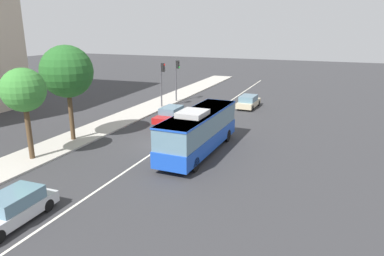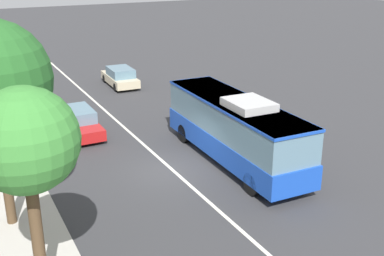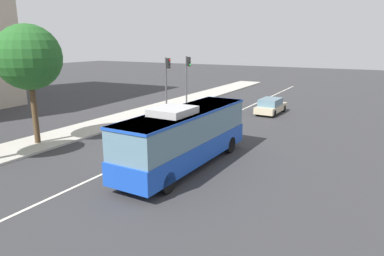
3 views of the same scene
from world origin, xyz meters
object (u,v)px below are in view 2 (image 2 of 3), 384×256
(sedan_red, at_px, (78,122))
(transit_bus, at_px, (235,127))
(sedan_beige, at_px, (120,77))
(street_tree_kerbside_left, at_px, (25,142))

(sedan_red, bearing_deg, transit_bus, 38.38)
(sedan_beige, bearing_deg, sedan_red, 149.86)
(transit_bus, relative_size, sedan_beige, 2.21)
(transit_bus, relative_size, street_tree_kerbside_left, 1.55)
(sedan_beige, xyz_separation_m, street_tree_kerbside_left, (-22.18, 10.25, 4.23))
(sedan_red, xyz_separation_m, sedan_beige, (9.05, -5.68, 0.00))
(sedan_red, distance_m, sedan_beige, 10.68)
(sedan_red, relative_size, street_tree_kerbside_left, 0.69)
(street_tree_kerbside_left, bearing_deg, sedan_red, -19.15)
(transit_bus, distance_m, sedan_beige, 16.40)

